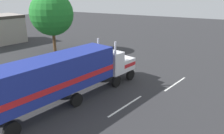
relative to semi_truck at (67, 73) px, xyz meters
name	(u,v)px	position (x,y,z in m)	size (l,w,h in m)	color
ground_plane	(115,77)	(6.44, -1.10, -2.52)	(120.00, 120.00, 0.00)	#2D2D30
lane_stripe_near	(126,106)	(1.44, -4.60, -2.52)	(4.40, 0.16, 0.01)	silver
lane_stripe_mid	(175,84)	(7.72, -7.29, -2.52)	(4.40, 0.16, 0.01)	silver
semi_truck	(67,73)	(0.00, 0.00, 0.00)	(14.33, 5.96, 4.50)	silver
person_bystander	(56,79)	(1.67, 2.79, -1.63)	(0.37, 0.47, 1.63)	#2D3347
tree_left	(52,14)	(11.44, 11.54, 3.16)	(6.25, 6.25, 8.82)	brown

